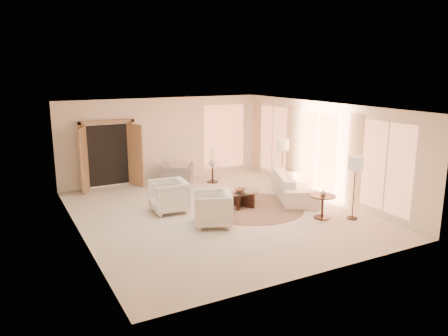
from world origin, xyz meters
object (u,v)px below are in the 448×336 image
armchair_left (169,195)px  bowl (240,190)px  sofa (294,186)px  armchair_right (213,207)px  side_vase (212,162)px  floor_lamp_near (283,147)px  end_table (323,202)px  accent_chair (177,171)px  coffee_table (240,197)px  side_table (212,172)px  end_vase (323,192)px  floor_lamp_far (356,166)px

armchair_left → bowl: bearing=80.3°
sofa → armchair_left: 3.78m
armchair_right → side_vase: 4.15m
armchair_left → bowl: (1.91, -0.48, -0.00)m
floor_lamp_near → side_vase: bearing=132.3°
end_table → side_vase: bearing=100.7°
accent_chair → coffee_table: size_ratio=0.85×
coffee_table → floor_lamp_near: floor_lamp_near is taller
accent_chair → side_table: size_ratio=1.78×
sofa → coffee_table: (-1.83, 0.02, -0.10)m
sofa → armchair_left: bearing=107.2°
side_vase → armchair_left: bearing=-137.2°
accent_chair → end_vase: bearing=142.6°
armchair_left → armchair_right: (0.57, -1.48, -0.01)m
armchair_right → end_table: bearing=95.9°
armchair_right → floor_lamp_near: 4.05m
sofa → accent_chair: 3.90m
armchair_right → bowl: 1.67m
end_vase → side_vase: side_vase is taller
floor_lamp_far → sofa: bearing=94.7°
armchair_right → side_vase: (1.84, 3.71, 0.24)m
sofa → side_table: bearing=50.7°
end_table → side_table: bearing=100.7°
sofa → armchair_right: bearing=131.9°
armchair_right → floor_lamp_near: size_ratio=0.58×
sofa → end_table: sofa is taller
armchair_left → floor_lamp_far: (3.92, -2.72, 0.91)m
end_vase → sofa: bearing=75.6°
sofa → accent_chair: (-2.48, 3.01, 0.08)m
end_table → side_vase: size_ratio=2.64×
accent_chair → floor_lamp_far: floor_lamp_far is taller
end_table → bowl: (-1.36, 1.85, 0.05)m
sofa → floor_lamp_near: bearing=10.0°
side_table → bowl: bearing=-100.5°
coffee_table → floor_lamp_far: floor_lamp_far is taller
floor_lamp_near → sofa: bearing=-104.8°
end_table → floor_lamp_near: 3.05m
armchair_left → armchair_right: 1.59m
floor_lamp_near → bowl: bearing=-155.2°
sofa → side_table: sofa is taller
armchair_left → side_vase: bearing=137.3°
sofa → bowl: (-1.83, 0.02, 0.10)m
floor_lamp_far → side_vase: (-1.51, 4.96, -0.68)m
floor_lamp_near → bowl: 2.47m
coffee_table → bowl: bowl is taller
sofa → floor_lamp_far: 2.45m
end_vase → side_vase: bearing=100.7°
side_table → coffee_table: bearing=-100.5°
accent_chair → sofa: bearing=159.5°
side_table → floor_lamp_far: size_ratio=0.36×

